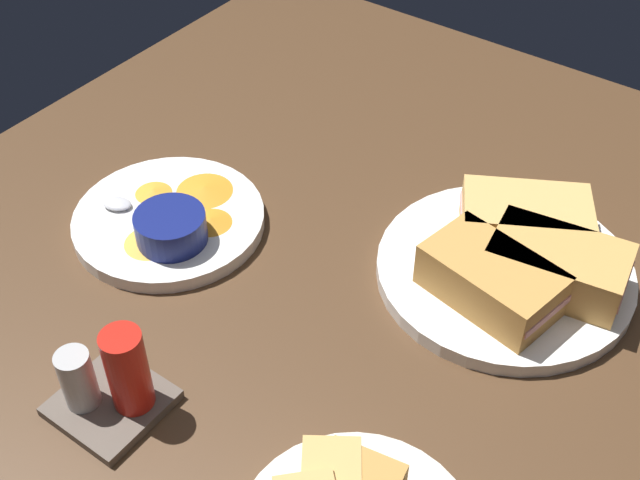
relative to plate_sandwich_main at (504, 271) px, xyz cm
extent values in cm
cube|color=#4C331E|center=(7.36, 12.59, -2.30)|extent=(110.00, 110.00, 3.00)
cylinder|color=white|center=(0.00, 0.00, 0.00)|extent=(26.08, 26.08, 1.60)
cube|color=#C68C42|center=(-0.60, 4.92, 3.20)|extent=(14.22, 9.95, 4.80)
cube|color=#DB938E|center=(-0.60, 4.92, 3.20)|extent=(14.35, 9.40, 0.80)
cube|color=tan|center=(-4.92, -0.60, 3.20)|extent=(14.03, 9.54, 4.80)
cube|color=#DB938E|center=(-4.92, -0.60, 3.20)|extent=(14.19, 8.98, 0.80)
cube|color=tan|center=(0.60, -4.92, 3.20)|extent=(15.05, 12.96, 4.80)
cube|color=#DB938E|center=(0.60, -4.92, 3.20)|extent=(14.99, 12.55, 0.80)
cylinder|color=#0C144C|center=(-0.21, -5.86, 2.78)|extent=(7.21, 7.21, 3.97)
cylinder|color=black|center=(-0.21, -5.86, 4.37)|extent=(5.91, 5.91, 0.60)
cube|color=silver|center=(0.73, 3.94, 1.05)|extent=(1.32, 5.55, 0.40)
ellipsoid|color=silver|center=(0.21, -1.53, 1.20)|extent=(2.50, 3.40, 0.80)
cylinder|color=white|center=(33.21, 14.33, 0.00)|extent=(20.79, 20.79, 1.60)
cylinder|color=navy|center=(30.09, 16.93, 2.45)|extent=(7.47, 7.47, 3.31)
cylinder|color=olive|center=(30.09, 16.93, 3.71)|extent=(6.12, 6.12, 0.60)
cube|color=silver|center=(33.55, 14.47, 1.05)|extent=(5.38, 2.86, 0.40)
ellipsoid|color=silver|center=(38.62, 16.59, 1.20)|extent=(3.80, 3.26, 0.80)
cone|color=orange|center=(32.72, 8.96, 1.10)|extent=(8.93, 8.93, 0.60)
cone|color=orange|center=(28.61, 12.81, 1.10)|extent=(5.60, 5.60, 0.60)
cone|color=gold|center=(37.06, 12.65, 1.10)|extent=(4.80, 4.80, 0.60)
cone|color=gold|center=(31.60, 18.69, 1.10)|extent=(6.21, 6.21, 0.60)
cube|color=brown|center=(20.62, 34.93, -0.30)|extent=(9.00, 9.00, 1.00)
cylinder|color=red|center=(18.82, 33.73, 4.45)|extent=(3.60, 3.60, 8.50)
cylinder|color=#B2B2B2|center=(22.42, 36.33, 3.20)|extent=(3.00, 3.00, 6.00)
camera|label=1|loc=(-20.29, 60.05, 60.11)|focal=46.91mm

